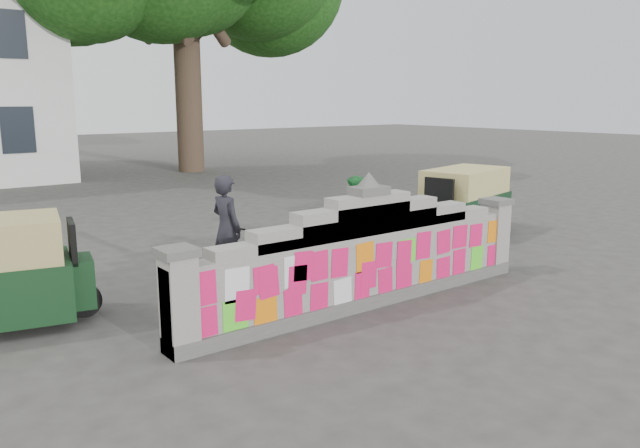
# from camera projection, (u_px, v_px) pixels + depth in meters

# --- Properties ---
(ground) EXTENTS (100.00, 100.00, 0.00)m
(ground) POSITION_uv_depth(u_px,v_px,m) (367.00, 305.00, 9.37)
(ground) COLOR #383533
(ground) RESTS_ON ground
(parapet_wall) EXTENTS (6.48, 0.44, 2.01)m
(parapet_wall) POSITION_uv_depth(u_px,v_px,m) (368.00, 257.00, 9.22)
(parapet_wall) COLOR #4C4C49
(parapet_wall) RESTS_ON ground
(cyclist_bike) EXTENTS (1.93, 0.88, 0.98)m
(cyclist_bike) POSITION_uv_depth(u_px,v_px,m) (228.00, 265.00, 9.76)
(cyclist_bike) COLOR black
(cyclist_bike) RESTS_ON ground
(cyclist_rider) EXTENTS (0.47, 0.65, 1.66)m
(cyclist_rider) POSITION_uv_depth(u_px,v_px,m) (227.00, 244.00, 9.69)
(cyclist_rider) COLOR black
(cyclist_rider) RESTS_ON ground
(pedestrian) EXTENTS (0.63, 0.80, 1.59)m
(pedestrian) POSITION_uv_depth(u_px,v_px,m) (356.00, 217.00, 12.09)
(pedestrian) COLOR #217B35
(pedestrian) RESTS_ON ground
(rickshaw_right) EXTENTS (2.79, 1.74, 1.50)m
(rickshaw_right) POSITION_uv_depth(u_px,v_px,m) (463.00, 200.00, 14.18)
(rickshaw_right) COLOR black
(rickshaw_right) RESTS_ON ground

